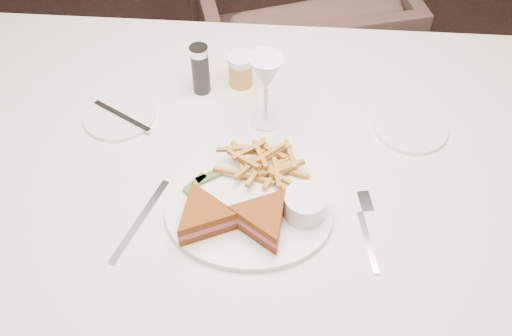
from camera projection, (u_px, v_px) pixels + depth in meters
name	position (u px, v px, depth m)	size (l,w,h in m)	color
table	(257.00, 260.00, 1.46)	(1.45, 0.97, 0.75)	silver
chair_far	(292.00, 33.00, 2.11)	(0.69, 0.64, 0.71)	#4B342E
table_setting	(251.00, 166.00, 1.12)	(0.80, 0.62, 0.18)	white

